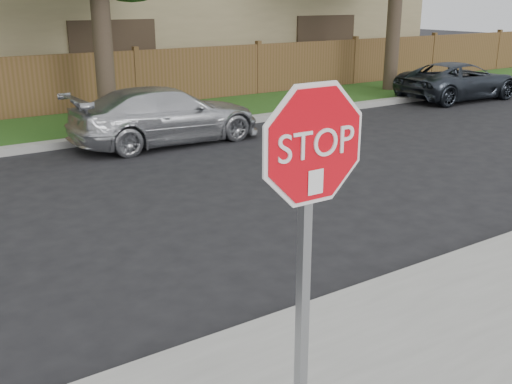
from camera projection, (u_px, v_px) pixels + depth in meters
ground at (232, 337)px, 5.47m from camera, size 90.00×90.00×0.00m
far_curb at (17, 150)px, 11.88m from camera, size 70.00×0.30×0.15m
stop_sign at (310, 196)px, 3.55m from camera, size 1.01×0.13×2.55m
sedan_right at (166, 115)px, 12.60m from camera, size 4.09×1.67×1.19m
sedan_far_right at (459, 81)px, 18.05m from camera, size 4.09×2.02×1.11m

